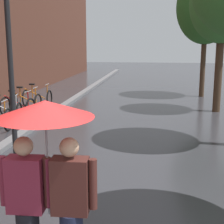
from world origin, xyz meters
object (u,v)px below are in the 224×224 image
(street_tree_3, at_px, (206,7))
(parked_bicycle_8, at_px, (37,98))
(parked_bicycle_6, at_px, (18,106))
(parked_bicycle_5, at_px, (4,112))
(street_lamp_post, at_px, (9,45))
(parked_bicycle_7, at_px, (25,102))
(couple_under_umbrella, at_px, (47,168))
(street_tree_2, at_px, (223,4))

(street_tree_3, height_order, parked_bicycle_8, street_tree_3)
(street_tree_3, relative_size, parked_bicycle_6, 5.11)
(parked_bicycle_5, relative_size, parked_bicycle_6, 1.00)
(parked_bicycle_5, bearing_deg, street_lamp_post, -60.63)
(street_lamp_post, bearing_deg, parked_bicycle_7, 109.65)
(street_tree_3, xyz_separation_m, couple_under_umbrella, (-3.18, -13.61, -2.85))
(street_tree_2, bearing_deg, parked_bicycle_8, -179.76)
(parked_bicycle_6, relative_size, couple_under_umbrella, 0.56)
(parked_bicycle_5, bearing_deg, street_tree_2, 21.84)
(parked_bicycle_5, xyz_separation_m, street_lamp_post, (1.80, -3.20, 2.21))
(parked_bicycle_6, height_order, couple_under_umbrella, couple_under_umbrella)
(parked_bicycle_6, xyz_separation_m, couple_under_umbrella, (3.87, -8.06, 0.97))
(couple_under_umbrella, bearing_deg, street_tree_2, 71.55)
(street_tree_2, distance_m, couple_under_umbrella, 10.88)
(parked_bicycle_5, relative_size, couple_under_umbrella, 0.56)
(street_tree_2, bearing_deg, parked_bicycle_5, -158.16)
(parked_bicycle_7, height_order, parked_bicycle_8, same)
(parked_bicycle_6, relative_size, street_lamp_post, 0.26)
(parked_bicycle_8, relative_size, street_lamp_post, 0.25)
(parked_bicycle_6, distance_m, couple_under_umbrella, 9.00)
(street_tree_2, distance_m, parked_bicycle_8, 8.04)
(parked_bicycle_8, bearing_deg, street_tree_3, 27.35)
(street_tree_2, bearing_deg, street_tree_3, 92.60)
(street_tree_2, xyz_separation_m, parked_bicycle_6, (-7.21, -1.95, -3.61))
(parked_bicycle_8, bearing_deg, street_tree_2, 0.24)
(parked_bicycle_7, xyz_separation_m, parked_bicycle_8, (0.12, 0.96, 0.00))
(parked_bicycle_7, distance_m, parked_bicycle_8, 0.97)
(street_tree_3, xyz_separation_m, parked_bicycle_8, (-7.02, -3.63, -3.82))
(street_tree_3, height_order, couple_under_umbrella, street_tree_3)
(street_tree_3, xyz_separation_m, parked_bicycle_7, (-7.14, -4.59, -3.82))
(parked_bicycle_7, bearing_deg, parked_bicycle_5, -89.12)
(street_tree_3, bearing_deg, parked_bicycle_7, -147.25)
(street_tree_3, bearing_deg, street_lamp_post, -118.68)
(parked_bicycle_7, bearing_deg, street_tree_2, 7.74)
(street_tree_3, relative_size, street_lamp_post, 1.33)
(parked_bicycle_7, height_order, couple_under_umbrella, couple_under_umbrella)
(street_tree_2, distance_m, parked_bicycle_6, 8.30)
(street_tree_2, xyz_separation_m, couple_under_umbrella, (-3.34, -10.01, -2.64))
(parked_bicycle_8, bearing_deg, parked_bicycle_5, -91.87)
(parked_bicycle_6, distance_m, street_lamp_post, 5.03)
(street_tree_3, height_order, street_lamp_post, street_tree_3)
(couple_under_umbrella, height_order, street_lamp_post, street_lamp_post)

